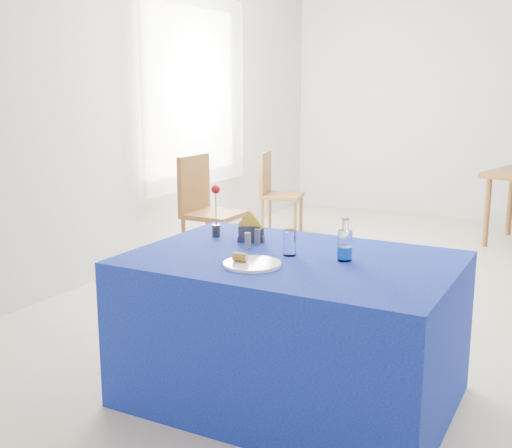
% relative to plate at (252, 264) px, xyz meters
% --- Properties ---
extents(floor, '(7.00, 7.00, 0.00)m').
position_rel_plate_xyz_m(floor, '(0.28, 1.99, -0.77)').
color(floor, '#C1B4A0').
rests_on(floor, ground).
extents(room_shell, '(7.00, 7.00, 7.00)m').
position_rel_plate_xyz_m(room_shell, '(0.28, 1.99, 0.98)').
color(room_shell, silver).
rests_on(room_shell, ground).
extents(window_pane, '(0.04, 1.50, 1.60)m').
position_rel_plate_xyz_m(window_pane, '(-2.19, 2.79, 0.78)').
color(window_pane, white).
rests_on(window_pane, room_shell).
extents(curtain, '(0.04, 1.75, 1.85)m').
position_rel_plate_xyz_m(curtain, '(-2.12, 2.79, 0.78)').
color(curtain, white).
rests_on(curtain, room_shell).
extents(plate, '(0.28, 0.28, 0.01)m').
position_rel_plate_xyz_m(plate, '(0.00, 0.00, 0.00)').
color(plate, white).
rests_on(plate, blue_table).
extents(drinking_glass, '(0.06, 0.06, 0.13)m').
position_rel_plate_xyz_m(drinking_glass, '(0.08, 0.25, 0.06)').
color(drinking_glass, white).
rests_on(drinking_glass, blue_table).
extents(salt_shaker, '(0.03, 0.03, 0.08)m').
position_rel_plate_xyz_m(salt_shaker, '(-0.18, 0.28, 0.04)').
color(salt_shaker, slate).
rests_on(salt_shaker, blue_table).
extents(pepper_shaker, '(0.03, 0.03, 0.08)m').
position_rel_plate_xyz_m(pepper_shaker, '(-0.17, 0.38, 0.04)').
color(pepper_shaker, '#5D5D61').
rests_on(pepper_shaker, blue_table).
extents(blue_table, '(1.60, 1.10, 0.76)m').
position_rel_plate_xyz_m(blue_table, '(0.10, 0.24, -0.39)').
color(blue_table, '#0F168E').
rests_on(blue_table, floor).
extents(water_bottle, '(0.07, 0.07, 0.21)m').
position_rel_plate_xyz_m(water_bottle, '(0.36, 0.29, 0.06)').
color(water_bottle, silver).
rests_on(water_bottle, blue_table).
extents(napkin_holder, '(0.16, 0.10, 0.17)m').
position_rel_plate_xyz_m(napkin_holder, '(-0.24, 0.42, 0.04)').
color(napkin_holder, '#36363B').
rests_on(napkin_holder, blue_table).
extents(rose_vase, '(0.05, 0.05, 0.30)m').
position_rel_plate_xyz_m(rose_vase, '(-0.47, 0.43, 0.14)').
color(rose_vase, '#26262B').
rests_on(rose_vase, blue_table).
extents(chair_win_a, '(0.45, 0.45, 1.01)m').
position_rel_plate_xyz_m(chair_win_a, '(-1.60, 2.08, -0.18)').
color(chair_win_a, brown).
rests_on(chair_win_a, floor).
extents(chair_win_b, '(0.50, 0.50, 0.92)m').
position_rel_plate_xyz_m(chair_win_b, '(-1.61, 3.49, -0.24)').
color(chair_win_b, brown).
rests_on(chair_win_b, floor).
extents(banana_pieces, '(0.07, 0.04, 0.04)m').
position_rel_plate_xyz_m(banana_pieces, '(-0.06, -0.01, 0.03)').
color(banana_pieces, gold).
rests_on(banana_pieces, plate).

